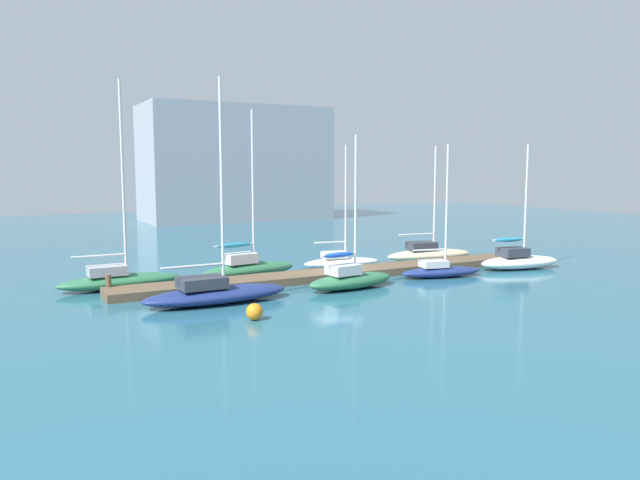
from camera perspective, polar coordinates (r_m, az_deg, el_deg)
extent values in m
plane|color=#286075|center=(35.56, 1.51, -3.54)|extent=(120.00, 120.00, 0.00)
cube|color=brown|center=(35.52, 1.51, -3.19)|extent=(25.88, 2.27, 0.43)
cylinder|color=brown|center=(32.33, -19.21, -4.01)|extent=(0.28, 0.28, 1.05)
cylinder|color=brown|center=(42.28, 17.17, -1.47)|extent=(0.28, 0.28, 1.05)
ellipsoid|color=#2D7047|center=(33.92, -18.20, -3.71)|extent=(6.51, 1.97, 0.78)
cube|color=#9EA3AD|center=(33.70, -19.32, -2.71)|extent=(1.97, 1.31, 0.51)
cylinder|color=silver|center=(33.46, -18.00, 5.55)|extent=(0.14, 0.14, 10.12)
cylinder|color=silver|center=(33.52, -20.03, -1.40)|extent=(2.72, 0.18, 0.11)
ellipsoid|color=navy|center=(29.24, -9.67, -5.09)|extent=(7.13, 2.41, 0.80)
cube|color=#333842|center=(28.89, -11.02, -3.93)|extent=(2.16, 1.60, 0.52)
cylinder|color=silver|center=(28.76, -9.22, 5.27)|extent=(0.14, 0.14, 9.70)
cylinder|color=silver|center=(28.62, -11.86, -2.42)|extent=(2.97, 0.20, 0.11)
ellipsoid|color=#2D7047|center=(35.75, -6.63, -2.80)|extent=(6.19, 2.49, 0.89)
cube|color=silver|center=(35.34, -7.50, -1.71)|extent=(1.95, 1.39, 0.58)
cylinder|color=silver|center=(35.42, -6.31, 4.98)|extent=(0.14, 0.14, 8.78)
cylinder|color=silver|center=(35.07, -8.03, -0.49)|extent=(2.52, 0.47, 0.11)
ellipsoid|color=teal|center=(35.07, -8.03, -0.49)|extent=(2.30, 0.68, 0.28)
ellipsoid|color=#2D7047|center=(32.33, 2.94, -3.85)|extent=(5.46, 2.40, 0.81)
cube|color=silver|center=(31.90, 2.20, -2.78)|extent=(1.73, 1.42, 0.53)
cylinder|color=silver|center=(32.00, 3.36, 3.32)|extent=(0.13, 0.13, 7.27)
cylinder|color=silver|center=(31.58, 1.75, -1.40)|extent=(2.22, 0.38, 0.11)
ellipsoid|color=blue|center=(31.58, 1.75, -1.40)|extent=(2.03, 0.61, 0.28)
ellipsoid|color=white|center=(39.07, 2.05, -2.13)|extent=(5.25, 2.23, 0.64)
cube|color=silver|center=(38.82, 1.36, -1.40)|extent=(1.66, 1.25, 0.42)
cylinder|color=silver|center=(38.76, 2.43, 3.59)|extent=(0.13, 0.13, 7.16)
cylinder|color=silver|center=(38.60, 0.94, -0.21)|extent=(2.13, 0.43, 0.10)
ellipsoid|color=navy|center=(36.38, 11.30, -2.94)|extent=(5.25, 2.36, 0.61)
cube|color=silver|center=(36.06, 10.62, -2.20)|extent=(1.68, 1.29, 0.40)
cylinder|color=silver|center=(36.07, 11.80, 3.15)|extent=(0.13, 0.13, 7.13)
cylinder|color=silver|center=(35.80, 10.22, -0.92)|extent=(2.11, 0.48, 0.10)
ellipsoid|color=beige|center=(42.51, 10.22, -1.39)|extent=(6.53, 2.68, 0.81)
cube|color=#333842|center=(42.11, 9.49, -0.53)|extent=(2.06, 1.51, 0.53)
cylinder|color=silver|center=(42.29, 10.71, 3.90)|extent=(0.14, 0.14, 7.04)
cylinder|color=silver|center=(41.83, 9.06, 0.53)|extent=(2.65, 0.49, 0.11)
ellipsoid|color=white|center=(40.60, 18.23, -2.00)|extent=(5.84, 2.70, 0.83)
cube|color=#333842|center=(40.16, 17.63, -1.08)|extent=(1.86, 1.56, 0.54)
cylinder|color=silver|center=(40.38, 18.75, 3.52)|extent=(0.13, 0.13, 6.98)
cylinder|color=silver|center=(39.86, 17.28, 0.03)|extent=(2.35, 0.45, 0.11)
ellipsoid|color=teal|center=(39.86, 17.28, 0.03)|extent=(2.16, 0.67, 0.28)
sphere|color=orange|center=(25.84, -6.16, -6.70)|extent=(0.72, 0.72, 0.72)
sphere|color=yellow|center=(41.59, -6.20, -1.58)|extent=(0.70, 0.70, 0.70)
cube|color=#9399A3|center=(76.33, -7.97, 7.10)|extent=(22.08, 10.57, 13.78)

